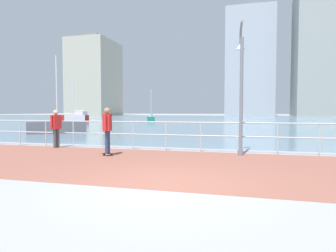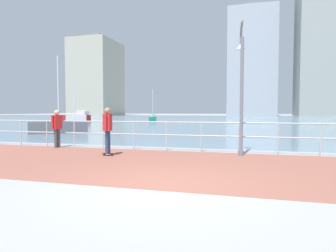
{
  "view_description": "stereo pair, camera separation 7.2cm",
  "coord_description": "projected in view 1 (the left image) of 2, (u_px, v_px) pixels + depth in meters",
  "views": [
    {
      "loc": [
        1.65,
        -6.02,
        1.59
      ],
      "look_at": [
        -0.77,
        3.12,
        1.1
      ],
      "focal_mm": 31.19,
      "sensor_mm": 36.0,
      "label": 1
    },
    {
      "loc": [
        1.72,
        -6.0,
        1.59
      ],
      "look_at": [
        -0.77,
        3.12,
        1.1
      ],
      "focal_mm": 31.19,
      "sensor_mm": 36.0,
      "label": 2
    }
  ],
  "objects": [
    {
      "name": "bystander",
      "position": [
        56.0,
        126.0,
        12.54
      ],
      "size": [
        0.32,
        0.55,
        1.64
      ],
      "color": "#4C4C51",
      "rests_on": "ground"
    },
    {
      "name": "sailboat_ivory",
      "position": [
        74.0,
        118.0,
        42.34
      ],
      "size": [
        4.78,
        2.23,
        6.46
      ],
      "color": "#B21E1E",
      "rests_on": "ground"
    },
    {
      "name": "brick_paving",
      "position": [
        186.0,
        165.0,
        8.58
      ],
      "size": [
        28.0,
        5.72,
        0.01
      ],
      "primitive_type": "cube",
      "color": "#935647",
      "rests_on": "ground"
    },
    {
      "name": "waterfront_railing",
      "position": [
        201.0,
        131.0,
        11.29
      ],
      "size": [
        25.25,
        0.06,
        1.17
      ],
      "color": "#B2BCC1",
      "rests_on": "ground"
    },
    {
      "name": "ground",
      "position": [
        234.0,
        121.0,
        44.93
      ],
      "size": [
        220.0,
        220.0,
        0.0
      ],
      "primitive_type": "plane",
      "color": "#9E9EA3"
    },
    {
      "name": "tower_brick",
      "position": [
        250.0,
        63.0,
        101.66
      ],
      "size": [
        16.08,
        14.66,
        38.13
      ],
      "color": "#A3A8B2",
      "rests_on": "ground"
    },
    {
      "name": "tower_concrete",
      "position": [
        320.0,
        52.0,
        89.35
      ],
      "size": [
        14.88,
        14.07,
        40.91
      ],
      "color": "#939993",
      "rests_on": "ground"
    },
    {
      "name": "sailboat_gray",
      "position": [
        60.0,
        126.0,
        20.69
      ],
      "size": [
        3.89,
        3.18,
        5.46
      ],
      "color": "#595960",
      "rests_on": "ground"
    },
    {
      "name": "sailboat_blue",
      "position": [
        151.0,
        119.0,
        43.27
      ],
      "size": [
        2.0,
        3.55,
        4.76
      ],
      "color": "#197266",
      "rests_on": "ground"
    },
    {
      "name": "tower_beige",
      "position": [
        95.0,
        78.0,
        105.39
      ],
      "size": [
        14.18,
        17.61,
        28.53
      ],
      "color": "#B2AD99",
      "rests_on": "ground"
    },
    {
      "name": "skateboarder",
      "position": [
        107.0,
        127.0,
        10.28
      ],
      "size": [
        0.41,
        0.56,
        1.71
      ],
      "color": "black",
      "rests_on": "ground"
    },
    {
      "name": "lamppost",
      "position": [
        241.0,
        82.0,
        10.41
      ],
      "size": [
        0.36,
        0.82,
        4.75
      ],
      "color": "slate",
      "rests_on": "ground"
    },
    {
      "name": "harbor_water",
      "position": [
        236.0,
        119.0,
        54.78
      ],
      "size": [
        180.0,
        88.0,
        0.0
      ],
      "primitive_type": "cube",
      "color": "#6B899E",
      "rests_on": "ground"
    }
  ]
}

